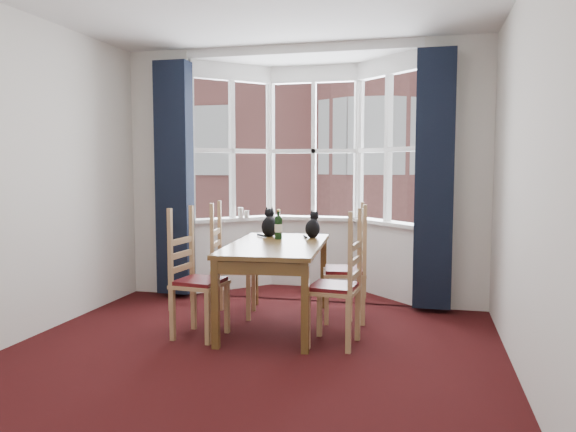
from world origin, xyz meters
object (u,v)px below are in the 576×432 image
(dining_table, at_px, (276,253))
(chair_left_far, at_px, (225,269))
(candle_short, at_px, (247,214))
(cat_right, at_px, (313,227))
(wine_bottle, at_px, (278,226))
(chair_right_near, at_px, (344,290))
(chair_left_near, at_px, (191,283))
(candle_tall, at_px, (241,213))
(chair_right_far, at_px, (354,272))
(cat_left, at_px, (269,225))

(dining_table, distance_m, chair_left_far, 0.68)
(chair_left_far, height_order, candle_short, candle_short)
(cat_right, bearing_deg, wine_bottle, -146.37)
(chair_left_far, height_order, chair_right_near, same)
(chair_left_far, bearing_deg, dining_table, -21.94)
(chair_left_near, bearing_deg, chair_left_far, 85.33)
(dining_table, bearing_deg, chair_left_far, 158.06)
(chair_left_far, distance_m, cat_right, 0.97)
(cat_right, relative_size, candle_tall, 2.23)
(chair_left_far, bearing_deg, chair_left_near, -94.67)
(candle_tall, bearing_deg, chair_right_near, -50.59)
(chair_left_near, height_order, chair_right_far, same)
(dining_table, relative_size, cat_right, 5.77)
(chair_right_near, distance_m, candle_short, 2.41)
(dining_table, distance_m, cat_right, 0.59)
(chair_left_far, xyz_separation_m, chair_right_far, (1.27, 0.12, 0.00))
(cat_left, bearing_deg, wine_bottle, -53.02)
(chair_left_near, xyz_separation_m, candle_tall, (-0.16, 1.88, 0.46))
(chair_left_near, distance_m, candle_short, 1.96)
(dining_table, height_order, wine_bottle, wine_bottle)
(chair_left_near, relative_size, wine_bottle, 3.15)
(chair_left_near, height_order, candle_short, candle_short)
(dining_table, xyz_separation_m, chair_right_near, (0.70, -0.43, -0.22))
(dining_table, relative_size, chair_right_near, 1.77)
(dining_table, distance_m, candle_tall, 1.64)
(chair_left_far, xyz_separation_m, cat_left, (0.39, 0.26, 0.42))
(dining_table, height_order, candle_short, candle_short)
(chair_right_far, bearing_deg, chair_left_far, -174.59)
(cat_right, bearing_deg, chair_left_far, -162.52)
(chair_left_far, bearing_deg, cat_left, 33.17)
(dining_table, bearing_deg, wine_bottle, 100.76)
(chair_right_far, distance_m, candle_tall, 1.88)
(chair_right_far, height_order, wine_bottle, wine_bottle)
(chair_right_near, bearing_deg, chair_left_near, -178.30)
(chair_left_far, distance_m, wine_bottle, 0.69)
(chair_right_far, bearing_deg, cat_right, 161.61)
(chair_right_near, relative_size, candle_short, 10.70)
(candle_tall, bearing_deg, dining_table, -59.90)
(chair_left_near, relative_size, candle_tall, 7.29)
(dining_table, xyz_separation_m, candle_tall, (-0.82, 1.41, 0.24))
(candle_tall, bearing_deg, cat_left, -56.10)
(chair_right_near, bearing_deg, chair_left_far, 152.44)
(chair_left_near, distance_m, wine_bottle, 1.07)
(chair_right_near, height_order, wine_bottle, wine_bottle)
(chair_right_far, bearing_deg, candle_tall, 145.00)
(chair_left_near, bearing_deg, cat_left, 65.13)
(chair_left_far, bearing_deg, chair_right_far, 5.41)
(dining_table, distance_m, wine_bottle, 0.37)
(wine_bottle, bearing_deg, chair_right_far, 4.49)
(cat_left, height_order, candle_short, cat_left)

